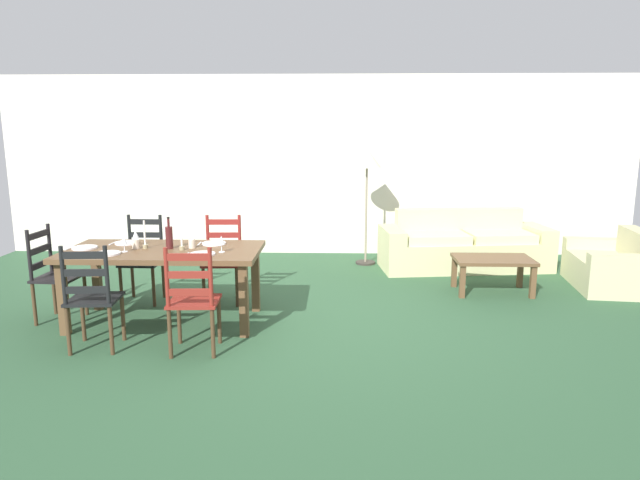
# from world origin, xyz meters

# --- Properties ---
(ground_plane) EXTENTS (9.60, 9.60, 0.02)m
(ground_plane) POSITION_xyz_m (0.00, 0.00, -0.01)
(ground_plane) COLOR #2D5134
(wall_far) EXTENTS (9.60, 0.16, 2.70)m
(wall_far) POSITION_xyz_m (0.00, 3.30, 1.35)
(wall_far) COLOR silver
(wall_far) RESTS_ON ground_plane
(dining_table) EXTENTS (1.90, 0.96, 0.75)m
(dining_table) POSITION_xyz_m (-1.40, -0.01, 0.66)
(dining_table) COLOR brown
(dining_table) RESTS_ON ground_plane
(dining_chair_near_left) EXTENTS (0.45, 0.43, 0.96)m
(dining_chair_near_left) POSITION_xyz_m (-1.81, -0.76, 0.48)
(dining_chair_near_left) COLOR black
(dining_chair_near_left) RESTS_ON ground_plane
(dining_chair_near_right) EXTENTS (0.44, 0.42, 0.96)m
(dining_chair_near_right) POSITION_xyz_m (-0.92, -0.80, 0.48)
(dining_chair_near_right) COLOR maroon
(dining_chair_near_right) RESTS_ON ground_plane
(dining_chair_far_left) EXTENTS (0.43, 0.41, 0.96)m
(dining_chair_far_left) POSITION_xyz_m (-1.86, 0.71, 0.48)
(dining_chair_far_left) COLOR black
(dining_chair_far_left) RESTS_ON ground_plane
(dining_chair_far_right) EXTENTS (0.44, 0.42, 0.96)m
(dining_chair_far_right) POSITION_xyz_m (-0.97, 0.72, 0.48)
(dining_chair_far_right) COLOR maroon
(dining_chair_far_right) RESTS_ON ground_plane
(dining_chair_head_west) EXTENTS (0.42, 0.44, 0.96)m
(dining_chair_head_west) POSITION_xyz_m (-2.53, 0.01, 0.48)
(dining_chair_head_west) COLOR black
(dining_chair_head_west) RESTS_ON ground_plane
(dinner_plate_near_left) EXTENTS (0.24, 0.24, 0.02)m
(dinner_plate_near_left) POSITION_xyz_m (-1.85, -0.26, 0.76)
(dinner_plate_near_left) COLOR white
(dinner_plate_near_left) RESTS_ON dining_table
(fork_near_left) EXTENTS (0.02, 0.17, 0.01)m
(fork_near_left) POSITION_xyz_m (-2.00, -0.26, 0.75)
(fork_near_left) COLOR silver
(fork_near_left) RESTS_ON dining_table
(dinner_plate_near_right) EXTENTS (0.24, 0.24, 0.02)m
(dinner_plate_near_right) POSITION_xyz_m (-0.95, -0.26, 0.76)
(dinner_plate_near_right) COLOR white
(dinner_plate_near_right) RESTS_ON dining_table
(fork_near_right) EXTENTS (0.02, 0.17, 0.01)m
(fork_near_right) POSITION_xyz_m (-1.10, -0.26, 0.75)
(fork_near_right) COLOR silver
(fork_near_right) RESTS_ON dining_table
(dinner_plate_far_left) EXTENTS (0.24, 0.24, 0.02)m
(dinner_plate_far_left) POSITION_xyz_m (-1.85, 0.24, 0.76)
(dinner_plate_far_left) COLOR white
(dinner_plate_far_left) RESTS_ON dining_table
(fork_far_left) EXTENTS (0.02, 0.17, 0.01)m
(fork_far_left) POSITION_xyz_m (-2.00, 0.24, 0.75)
(fork_far_left) COLOR silver
(fork_far_left) RESTS_ON dining_table
(dinner_plate_far_right) EXTENTS (0.24, 0.24, 0.02)m
(dinner_plate_far_right) POSITION_xyz_m (-0.95, 0.24, 0.76)
(dinner_plate_far_right) COLOR white
(dinner_plate_far_right) RESTS_ON dining_table
(fork_far_right) EXTENTS (0.02, 0.17, 0.01)m
(fork_far_right) POSITION_xyz_m (-1.10, 0.24, 0.75)
(fork_far_right) COLOR silver
(fork_far_right) RESTS_ON dining_table
(dinner_plate_head_west) EXTENTS (0.24, 0.24, 0.02)m
(dinner_plate_head_west) POSITION_xyz_m (-2.18, -0.01, 0.76)
(dinner_plate_head_west) COLOR white
(dinner_plate_head_west) RESTS_ON dining_table
(fork_head_west) EXTENTS (0.03, 0.17, 0.01)m
(fork_head_west) POSITION_xyz_m (-2.33, -0.01, 0.75)
(fork_head_west) COLOR silver
(fork_head_west) RESTS_ON dining_table
(wine_bottle) EXTENTS (0.07, 0.07, 0.32)m
(wine_bottle) POSITION_xyz_m (-1.34, 0.01, 0.87)
(wine_bottle) COLOR #471919
(wine_bottle) RESTS_ON dining_table
(wine_glass_near_left) EXTENTS (0.06, 0.06, 0.16)m
(wine_glass_near_left) POSITION_xyz_m (-1.73, -0.15, 0.86)
(wine_glass_near_left) COLOR white
(wine_glass_near_left) RESTS_ON dining_table
(wine_glass_near_right) EXTENTS (0.06, 0.06, 0.16)m
(wine_glass_near_right) POSITION_xyz_m (-0.79, -0.14, 0.86)
(wine_glass_near_right) COLOR white
(wine_glass_near_right) RESTS_ON dining_table
(wine_glass_far_left) EXTENTS (0.06, 0.06, 0.16)m
(wine_glass_far_left) POSITION_xyz_m (-1.72, 0.14, 0.86)
(wine_glass_far_left) COLOR white
(wine_glass_far_left) RESTS_ON dining_table
(coffee_cup_primary) EXTENTS (0.07, 0.07, 0.09)m
(coffee_cup_primary) POSITION_xyz_m (-1.13, 0.04, 0.80)
(coffee_cup_primary) COLOR beige
(coffee_cup_primary) RESTS_ON dining_table
(coffee_cup_secondary) EXTENTS (0.07, 0.07, 0.09)m
(coffee_cup_secondary) POSITION_xyz_m (-1.67, 0.00, 0.80)
(coffee_cup_secondary) COLOR beige
(coffee_cup_secondary) RESTS_ON dining_table
(candle_tall) EXTENTS (0.05, 0.05, 0.28)m
(candle_tall) POSITION_xyz_m (-1.58, 0.01, 0.83)
(candle_tall) COLOR #998C66
(candle_tall) RESTS_ON dining_table
(candle_short) EXTENTS (0.05, 0.05, 0.20)m
(candle_short) POSITION_xyz_m (-1.20, -0.05, 0.80)
(candle_short) COLOR #998C66
(candle_short) RESTS_ON dining_table
(couch) EXTENTS (2.36, 1.06, 0.80)m
(couch) POSITION_xyz_m (2.06, 2.35, 0.29)
(couch) COLOR beige
(couch) RESTS_ON ground_plane
(coffee_table) EXTENTS (0.90, 0.56, 0.42)m
(coffee_table) POSITION_xyz_m (2.15, 1.14, 0.36)
(coffee_table) COLOR brown
(coffee_table) RESTS_ON ground_plane
(armchair_upholstered) EXTENTS (0.93, 1.24, 0.72)m
(armchair_upholstered) POSITION_xyz_m (3.69, 1.38, 0.25)
(armchair_upholstered) COLOR #BFBB8E
(armchair_upholstered) RESTS_ON ground_plane
(standing_lamp) EXTENTS (0.40, 0.40, 1.64)m
(standing_lamp) POSITION_xyz_m (0.72, 2.54, 1.41)
(standing_lamp) COLOR #332D28
(standing_lamp) RESTS_ON ground_plane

